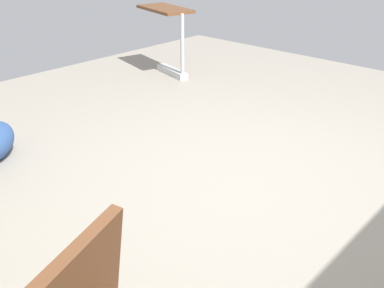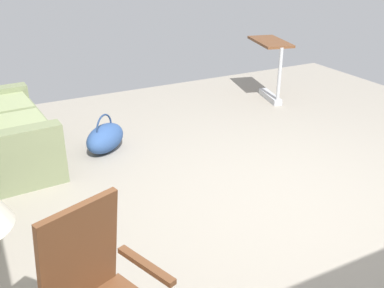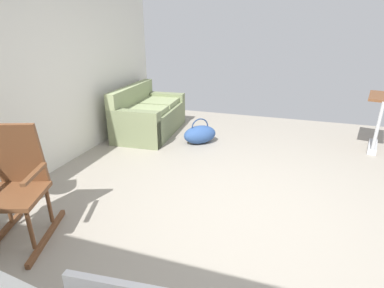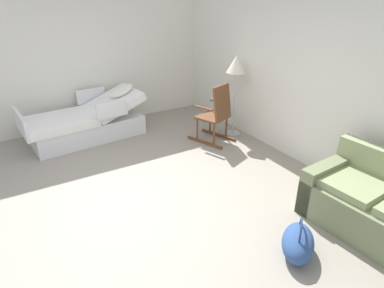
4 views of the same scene
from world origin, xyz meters
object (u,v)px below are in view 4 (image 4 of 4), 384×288
at_px(hospital_bed, 87,123).
at_px(rocking_chair, 216,115).
at_px(couch, 384,211).
at_px(duffel_bag, 298,243).
at_px(floor_lamp, 236,70).

height_order(hospital_bed, rocking_chair, rocking_chair).
height_order(couch, duffel_bag, couch).
bearing_deg(duffel_bag, floor_lamp, 155.04).
xyz_separation_m(rocking_chair, duffel_bag, (2.75, -0.86, -0.35)).
xyz_separation_m(rocking_chair, floor_lamp, (-0.09, 0.47, 0.72)).
bearing_deg(floor_lamp, rocking_chair, -78.52).
bearing_deg(couch, rocking_chair, -176.58).
bearing_deg(rocking_chair, hospital_bed, -124.47).
bearing_deg(duffel_bag, couch, 76.96).
bearing_deg(hospital_bed, couch, 26.05).
bearing_deg(floor_lamp, duffel_bag, -24.96).
bearing_deg(duffel_bag, hospital_bed, -165.26).
height_order(hospital_bed, couch, hospital_bed).
height_order(couch, rocking_chair, rocking_chair).
relative_size(hospital_bed, couch, 1.33).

